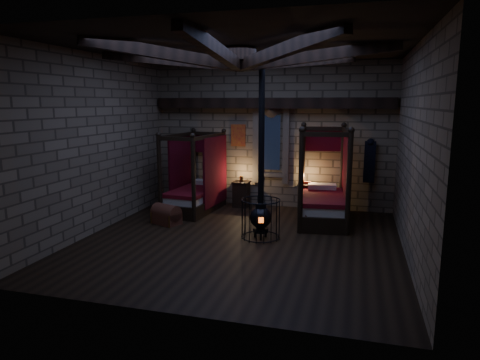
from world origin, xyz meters
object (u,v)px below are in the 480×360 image
(bed_left, at_px, (196,192))
(trunk_right, at_px, (319,218))
(stove, at_px, (261,214))
(bed_right, at_px, (322,199))
(trunk_left, at_px, (166,215))

(bed_left, bearing_deg, trunk_right, -8.82)
(bed_left, relative_size, stove, 0.54)
(bed_right, xyz_separation_m, stove, (-1.23, -1.87, -0.02))
(bed_left, relative_size, trunk_left, 2.68)
(trunk_left, bearing_deg, bed_left, 103.01)
(bed_right, relative_size, trunk_right, 2.43)
(trunk_left, bearing_deg, bed_right, 41.11)
(trunk_left, relative_size, stove, 0.20)
(stove, bearing_deg, bed_left, 123.52)
(trunk_right, relative_size, stove, 0.25)
(trunk_right, bearing_deg, bed_right, 66.89)
(trunk_left, height_order, stove, stove)
(bed_right, bearing_deg, trunk_left, -166.39)
(bed_left, relative_size, trunk_right, 2.21)
(bed_left, distance_m, stove, 3.10)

